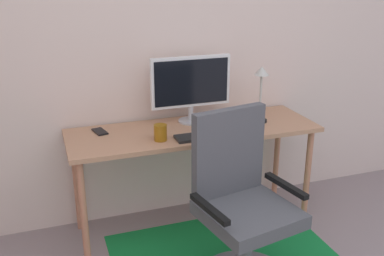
% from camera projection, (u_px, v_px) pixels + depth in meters
% --- Properties ---
extents(wall_back, '(6.00, 0.10, 2.60)m').
position_uv_depth(wall_back, '(160.00, 42.00, 3.15)').
color(wall_back, beige).
rests_on(wall_back, ground).
extents(desk, '(1.71, 0.56, 0.75)m').
position_uv_depth(desk, '(194.00, 139.00, 3.08)').
color(desk, tan).
rests_on(desk, ground).
extents(monitor, '(0.57, 0.18, 0.47)m').
position_uv_depth(monitor, '(191.00, 84.00, 3.10)').
color(monitor, '#B2B2B7').
rests_on(monitor, desk).
extents(keyboard, '(0.43, 0.13, 0.02)m').
position_uv_depth(keyboard, '(208.00, 135.00, 2.90)').
color(keyboard, black).
rests_on(keyboard, desk).
extents(computer_mouse, '(0.06, 0.10, 0.03)m').
position_uv_depth(computer_mouse, '(255.00, 129.00, 3.00)').
color(computer_mouse, white).
rests_on(computer_mouse, desk).
extents(coffee_cup, '(0.08, 0.08, 0.10)m').
position_uv_depth(coffee_cup, '(160.00, 133.00, 2.83)').
color(coffee_cup, '#955D12').
rests_on(coffee_cup, desk).
extents(cell_phone, '(0.10, 0.15, 0.01)m').
position_uv_depth(cell_phone, '(100.00, 132.00, 2.99)').
color(cell_phone, black).
rests_on(cell_phone, desk).
extents(desk_lamp, '(0.11, 0.11, 0.40)m').
position_uv_depth(desk_lamp, '(261.00, 84.00, 3.10)').
color(desk_lamp, black).
rests_on(desk_lamp, desk).
extents(office_chair, '(0.62, 0.58, 1.05)m').
position_uv_depth(office_chair, '(242.00, 221.00, 2.57)').
color(office_chair, slate).
rests_on(office_chair, ground).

